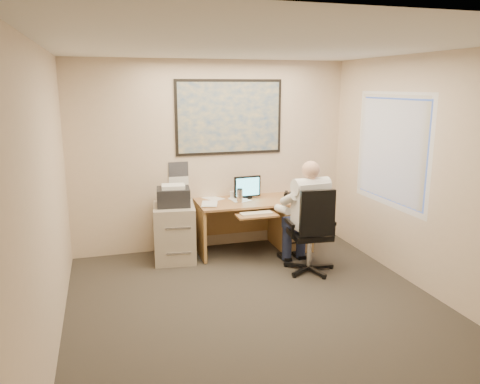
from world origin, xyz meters
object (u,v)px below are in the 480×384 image
object	(u,v)px
desk	(275,219)
office_chair	(311,248)
filing_cabinet	(174,227)
person	(309,217)

from	to	relation	value
desk	office_chair	size ratio (longest dim) A/B	1.43
filing_cabinet	office_chair	xyz separation A→B (m)	(1.60, -0.96, -0.13)
desk	person	distance (m)	0.97
office_chair	person	world-z (taller)	person
desk	office_chair	world-z (taller)	office_chair
office_chair	person	size ratio (longest dim) A/B	0.78
desk	filing_cabinet	distance (m)	1.48
filing_cabinet	person	world-z (taller)	person
filing_cabinet	office_chair	size ratio (longest dim) A/B	0.94
desk	office_chair	bearing A→B (deg)	-82.95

